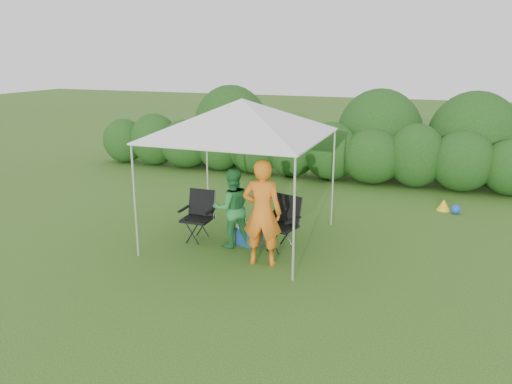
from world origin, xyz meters
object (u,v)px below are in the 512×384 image
(chair_left, at_px, (199,212))
(woman, at_px, (232,208))
(chair_right, at_px, (283,219))
(canopy, at_px, (242,118))
(man, at_px, (262,213))
(cooler, at_px, (249,235))

(chair_left, distance_m, woman, 0.82)
(chair_right, bearing_deg, woman, -148.39)
(canopy, xyz_separation_m, woman, (-0.05, -0.42, -1.69))
(chair_left, bearing_deg, canopy, 18.58)
(canopy, distance_m, chair_left, 2.09)
(chair_right, bearing_deg, chair_left, -159.14)
(canopy, relative_size, woman, 2.00)
(chair_left, relative_size, man, 0.52)
(canopy, xyz_separation_m, chair_left, (-0.83, -0.29, -1.90))
(woman, bearing_deg, chair_left, -46.23)
(man, relative_size, woman, 1.24)
(woman, distance_m, cooler, 0.66)
(chair_right, bearing_deg, cooler, -155.65)
(chair_right, relative_size, woman, 0.66)
(man, bearing_deg, chair_left, -32.91)
(man, bearing_deg, cooler, -62.77)
(chair_left, height_order, woman, woman)
(canopy, distance_m, chair_right, 2.09)
(chair_right, distance_m, man, 0.95)
(chair_left, bearing_deg, cooler, 1.44)
(canopy, distance_m, cooler, 2.29)
(man, height_order, woman, man)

